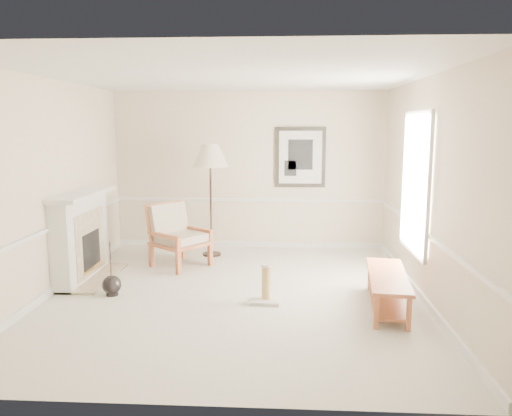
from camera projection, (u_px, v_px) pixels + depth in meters
The scene contains 8 objects.
ground at pixel (235, 294), 6.79m from camera, with size 5.50×5.50×0.00m, color silver.
room at pixel (245, 157), 6.55m from camera, with size 5.04×5.54×2.92m.
fireplace at pixel (82, 237), 7.41m from camera, with size 0.64×1.64×1.31m.
floor_vase at pixel (112, 285), 6.73m from camera, with size 0.26×0.26×0.75m.
armchair at pixel (176, 232), 8.16m from camera, with size 1.11×1.10×1.02m.
floor_lamp at pixel (210, 159), 8.58m from camera, with size 0.69×0.69×1.96m.
bench at pixel (388, 285), 6.24m from camera, with size 0.63×1.58×0.44m.
scratching_post at pixel (266, 290), 6.48m from camera, with size 0.38×0.38×0.51m.
Camera 1 is at (0.67, -6.48, 2.26)m, focal length 35.00 mm.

